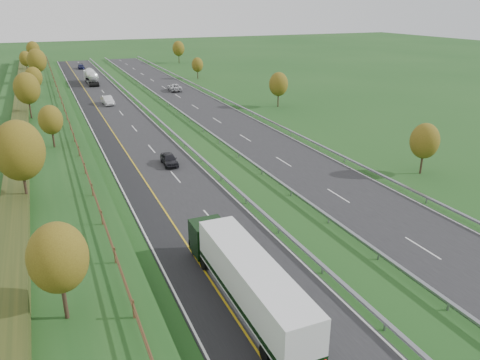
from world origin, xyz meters
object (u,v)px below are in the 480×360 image
(road_tanker, at_px, (91,76))
(car_oncoming, at_px, (174,87))
(car_dark_near, at_px, (169,159))
(car_small_far, at_px, (81,67))
(box_lorry, at_px, (246,278))
(car_silver_mid, at_px, (108,100))

(road_tanker, xyz_separation_m, car_oncoming, (16.08, -17.61, -1.04))
(car_dark_near, distance_m, car_oncoming, 52.19)
(car_small_far, relative_size, car_oncoming, 0.80)
(box_lorry, relative_size, car_silver_mid, 3.26)
(car_small_far, bearing_deg, car_dark_near, -87.32)
(car_dark_near, height_order, car_small_far, car_dark_near)
(car_oncoming, bearing_deg, car_small_far, -66.27)
(car_silver_mid, distance_m, car_small_far, 57.45)
(car_silver_mid, height_order, car_small_far, car_silver_mid)
(car_dark_near, relative_size, car_small_far, 0.93)
(car_silver_mid, relative_size, car_small_far, 1.11)
(road_tanker, distance_m, car_oncoming, 23.87)
(car_silver_mid, bearing_deg, road_tanker, 85.39)
(car_dark_near, relative_size, car_silver_mid, 0.84)
(road_tanker, xyz_separation_m, car_small_far, (0.32, 30.12, -1.17))
(box_lorry, bearing_deg, car_small_far, 89.18)
(car_dark_near, xyz_separation_m, car_silver_mid, (-1.57, 40.38, 0.11))
(car_silver_mid, relative_size, car_oncoming, 0.89)
(car_dark_near, distance_m, car_silver_mid, 40.41)
(box_lorry, height_order, car_silver_mid, box_lorry)
(car_dark_near, bearing_deg, car_silver_mid, 94.52)
(box_lorry, bearing_deg, car_silver_mid, 88.87)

